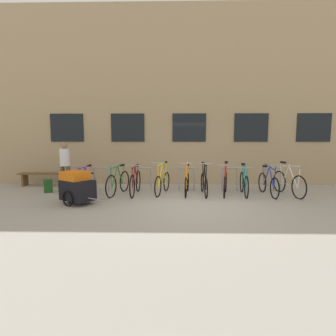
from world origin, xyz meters
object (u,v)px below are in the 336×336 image
object	(u,v)px
bicycle_maroon	(135,182)
bicycle_green	(118,182)
bicycle_white	(289,183)
bicycle_blue	(268,184)
bicycle_orange	(187,183)
bicycle_teal	(244,183)
bicycle_purple	(86,183)
person_by_bench	(65,163)
bicycle_black	(204,183)
bicycle_yellow	(162,182)
bicycle_red	(225,183)
backpack	(48,186)
bike_trailer	(77,187)
wooden_bench	(44,176)

from	to	relation	value
bicycle_maroon	bicycle_green	world-z (taller)	bicycle_maroon
bicycle_white	bicycle_blue	bearing A→B (deg)	-177.68
bicycle_orange	bicycle_teal	distance (m)	1.85
bicycle_blue	bicycle_purple	xyz separation A→B (m)	(-5.97, 0.08, -0.01)
bicycle_green	person_by_bench	bearing A→B (deg)	171.96
bicycle_maroon	bicycle_black	xyz separation A→B (m)	(2.24, 0.01, -0.02)
bicycle_white	bicycle_purple	bearing A→B (deg)	179.54
bicycle_yellow	bicycle_red	xyz separation A→B (m)	(2.06, -0.07, 0.00)
bicycle_blue	bicycle_green	bearing A→B (deg)	179.65
bicycle_orange	person_by_bench	world-z (taller)	person_by_bench
bicycle_teal	person_by_bench	xyz separation A→B (m)	(-5.95, 0.26, 0.60)
bicycle_yellow	bicycle_black	size ratio (longest dim) A/B	0.99
bicycle_yellow	backpack	xyz separation A→B (m)	(-3.89, 0.12, -0.17)
bicycle_orange	bicycle_yellow	size ratio (longest dim) A/B	1.05
bicycle_orange	bicycle_blue	world-z (taller)	bicycle_orange
bicycle_purple	bicycle_white	bearing A→B (deg)	-0.46
bicycle_orange	bike_trailer	size ratio (longest dim) A/B	1.23
bicycle_orange	bicycle_yellow	xyz separation A→B (m)	(-0.81, 0.01, 0.01)
bicycle_teal	bicycle_black	distance (m)	1.29
bicycle_yellow	bicycle_green	world-z (taller)	bicycle_yellow
bicycle_yellow	bicycle_green	bearing A→B (deg)	-175.73
bicycle_yellow	person_by_bench	xyz separation A→B (m)	(-3.29, 0.15, 0.60)
bicycle_blue	bicycle_white	world-z (taller)	bicycle_white
bicycle_black	bicycle_red	distance (m)	0.70
bicycle_purple	bicycle_green	bearing A→B (deg)	-2.67
wooden_bench	bicycle_teal	bearing A→B (deg)	-10.83
bicycle_orange	wooden_bench	distance (m)	5.56
bicycle_orange	bike_trailer	world-z (taller)	bicycle_orange
wooden_bench	bicycle_green	bearing A→B (deg)	-23.78
person_by_bench	bicycle_red	bearing A→B (deg)	-2.34
bicycle_orange	bicycle_teal	size ratio (longest dim) A/B	1.02
bicycle_red	bicycle_yellow	bearing A→B (deg)	178.13
bicycle_teal	backpack	world-z (taller)	bicycle_teal
person_by_bench	backpack	bearing A→B (deg)	-176.78
bicycle_orange	bicycle_maroon	world-z (taller)	bicycle_orange
bicycle_black	bicycle_red	xyz separation A→B (m)	(0.70, 0.06, 0.01)
bicycle_purple	bicycle_white	xyz separation A→B (m)	(6.63, -0.05, 0.03)
bicycle_black	backpack	distance (m)	5.26
bicycle_green	bike_trailer	bearing A→B (deg)	-124.90
bicycle_maroon	backpack	world-z (taller)	bicycle_maroon
bicycle_black	person_by_bench	distance (m)	4.70
bicycle_maroon	wooden_bench	size ratio (longest dim) A/B	0.95
wooden_bench	person_by_bench	size ratio (longest dim) A/B	1.10
bicycle_orange	bicycle_purple	size ratio (longest dim) A/B	0.99
bicycle_orange	bicycle_blue	size ratio (longest dim) A/B	1.00
bicycle_green	wooden_bench	xyz separation A→B (m)	(-3.14, 1.39, -0.02)
bicycle_green	bicycle_red	xyz separation A→B (m)	(3.51, 0.04, -0.00)
bicycle_green	person_by_bench	size ratio (longest dim) A/B	1.00
bicycle_green	bicycle_blue	world-z (taller)	bicycle_blue
bike_trailer	bicycle_purple	bearing A→B (deg)	98.49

